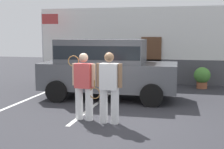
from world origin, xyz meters
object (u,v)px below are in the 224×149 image
parked_suv (106,66)px  flag_pole (46,35)px  potted_plant_by_porch (202,77)px  tennis_player_man (84,85)px  tennis_player_woman (109,87)px

parked_suv → flag_pole: 4.72m
potted_plant_by_porch → tennis_player_man: bearing=-120.0°
tennis_player_man → potted_plant_by_porch: tennis_player_man is taller
parked_suv → tennis_player_man: (0.12, -2.78, -0.23)m
parked_suv → flag_pole: bearing=139.9°
parked_suv → potted_plant_by_porch: size_ratio=5.28×
tennis_player_man → tennis_player_woman: 0.73m
parked_suv → flag_pole: size_ratio=1.46×
parked_suv → flag_pole: flag_pole is taller
parked_suv → tennis_player_woman: (0.83, -2.93, -0.22)m
potted_plant_by_porch → flag_pole: (-6.94, 0.05, 1.71)m
parked_suv → tennis_player_man: parked_suv is taller
flag_pole → parked_suv: bearing=-38.7°
tennis_player_woman → potted_plant_by_porch: (2.52, 5.76, -0.43)m
tennis_player_man → potted_plant_by_porch: (3.23, 5.61, -0.42)m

